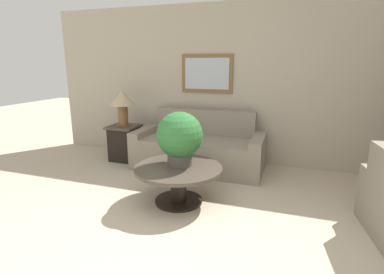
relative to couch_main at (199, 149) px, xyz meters
name	(u,v)px	position (x,y,z in m)	size (l,w,h in m)	color
wall_back	(246,85)	(0.62, 0.55, 1.00)	(7.11, 0.09, 2.60)	#B2A893
couch_main	(199,149)	(0.00, 0.00, 0.00)	(2.04, 0.87, 0.90)	gray
coffee_table	(178,176)	(0.14, -1.26, 0.03)	(1.06, 1.06, 0.46)	black
side_table	(125,142)	(-1.35, -0.03, 0.01)	(0.50, 0.50, 0.61)	black
table_lamp	(122,101)	(-1.35, -0.03, 0.72)	(0.43, 0.43, 0.61)	brown
potted_plant_on_table	(180,137)	(0.14, -1.20, 0.50)	(0.55, 0.55, 0.65)	#4C4742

